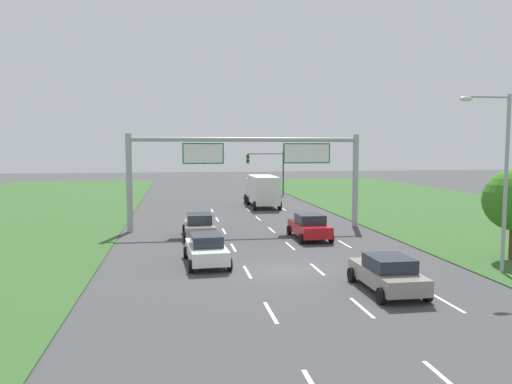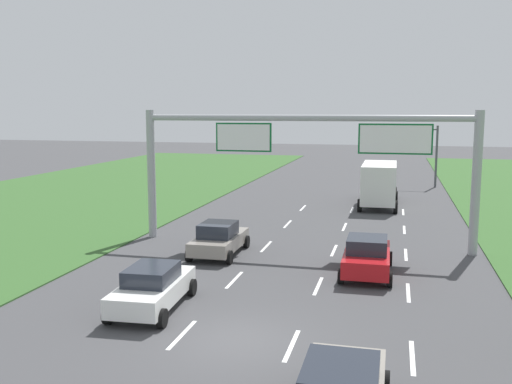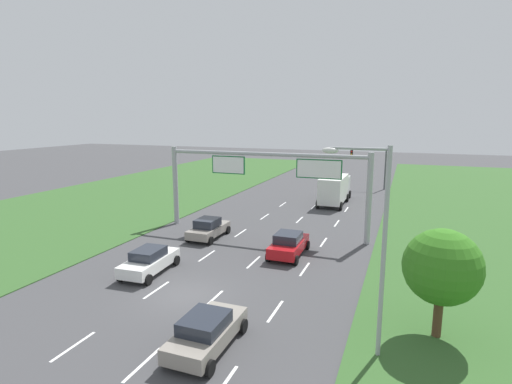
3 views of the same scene
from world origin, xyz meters
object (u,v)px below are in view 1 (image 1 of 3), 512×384
object	(u,v)px
box_truck	(262,190)
traffic_light_mast	(268,165)
street_lamp	(499,168)
sign_gantry	(250,163)
car_lead_silver	(309,226)
car_near_red	(199,226)
car_far_ahead	(206,249)
car_mid_lane	(387,273)

from	to	relation	value
box_truck	traffic_light_mast	bearing A→B (deg)	76.37
traffic_light_mast	street_lamp	xyz separation A→B (m)	(3.63, -40.04, 1.21)
box_truck	sign_gantry	xyz separation A→B (m)	(-3.29, -13.83, 3.18)
car_lead_silver	sign_gantry	size ratio (longest dim) A/B	0.26
car_near_red	box_truck	world-z (taller)	box_truck
car_near_red	sign_gantry	world-z (taller)	sign_gantry
street_lamp	box_truck	bearing A→B (deg)	102.54
sign_gantry	street_lamp	size ratio (longest dim) A/B	2.03
car_far_ahead	traffic_light_mast	distance (m)	37.39
box_truck	car_far_ahead	bearing A→B (deg)	-106.06
sign_gantry	box_truck	bearing A→B (deg)	76.62
sign_gantry	car_mid_lane	bearing A→B (deg)	-78.78
traffic_light_mast	street_lamp	distance (m)	40.22
box_truck	car_mid_lane	bearing A→B (deg)	-89.79
car_far_ahead	street_lamp	distance (m)	14.77
car_near_red	car_mid_lane	bearing A→B (deg)	-63.11
car_far_ahead	box_truck	size ratio (longest dim) A/B	0.55
sign_gantry	car_far_ahead	bearing A→B (deg)	-109.59
car_lead_silver	car_mid_lane	distance (m)	12.25
car_mid_lane	car_far_ahead	world-z (taller)	car_far_ahead
sign_gantry	street_lamp	world-z (taller)	street_lamp
sign_gantry	street_lamp	xyz separation A→B (m)	(9.68, -14.91, 0.18)
car_near_red	traffic_light_mast	size ratio (longest dim) A/B	0.77
car_near_red	car_mid_lane	world-z (taller)	car_near_red
car_mid_lane	traffic_light_mast	distance (m)	42.23
car_far_ahead	sign_gantry	xyz separation A→B (m)	(3.84, 10.80, 4.11)
box_truck	traffic_light_mast	size ratio (longest dim) A/B	1.45
box_truck	car_lead_silver	bearing A→B (deg)	-89.83
car_far_ahead	box_truck	bearing A→B (deg)	70.65
car_mid_lane	sign_gantry	xyz separation A→B (m)	(-3.35, 16.90, 4.12)
car_far_ahead	street_lamp	size ratio (longest dim) A/B	0.53
car_far_ahead	box_truck	distance (m)	25.66
car_near_red	car_lead_silver	bearing A→B (deg)	-13.80
car_far_ahead	traffic_light_mast	bearing A→B (deg)	71.41
street_lamp	sign_gantry	bearing A→B (deg)	123.00
car_lead_silver	car_mid_lane	bearing A→B (deg)	-90.44
car_near_red	car_lead_silver	xyz separation A→B (m)	(7.17, -1.70, 0.03)
car_lead_silver	street_lamp	bearing A→B (deg)	-58.79
car_near_red	sign_gantry	xyz separation A→B (m)	(3.86, 2.95, 4.11)
car_far_ahead	street_lamp	bearing A→B (deg)	-20.09
box_truck	sign_gantry	distance (m)	14.57
sign_gantry	traffic_light_mast	size ratio (longest dim) A/B	3.08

